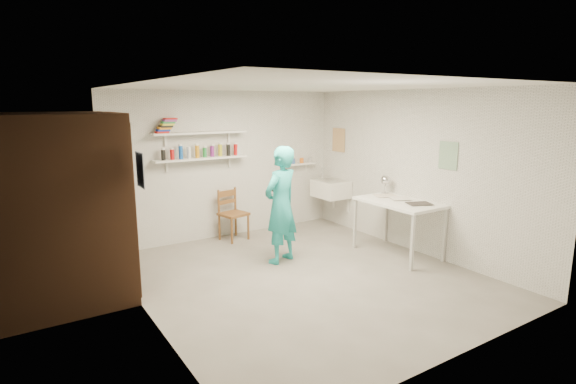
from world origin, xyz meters
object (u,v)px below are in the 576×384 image
wooden_chair (234,214)px  work_table (398,228)px  belfast_sink (331,189)px  wall_clock (278,183)px  man (281,205)px  desk_lamp (386,180)px

wooden_chair → work_table: bearing=-62.1°
belfast_sink → work_table: belfast_sink is taller
wall_clock → wooden_chair: bearing=79.6°
man → wall_clock: (0.07, 0.21, 0.27)m
wall_clock → desk_lamp: size_ratio=1.93×
belfast_sink → wooden_chair: 1.84m
desk_lamp → man: bearing=173.6°
man → desk_lamp: bearing=153.8°
wall_clock → man: bearing=-129.6°
wooden_chair → man: bearing=-98.1°
man → wooden_chair: man is taller
belfast_sink → wall_clock: wall_clock is taller
wooden_chair → desk_lamp: (1.89, -1.49, 0.60)m
wall_clock → desk_lamp: wall_clock is taller
belfast_sink → man: (-1.70, -1.04, 0.12)m
belfast_sink → wall_clock: size_ratio=2.04×
man → desk_lamp: 1.81m
wooden_chair → work_table: size_ratio=0.71×
man → wall_clock: 0.35m
belfast_sink → wooden_chair: wooden_chair is taller
wooden_chair → work_table: 2.60m
wall_clock → belfast_sink: bearing=7.4°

